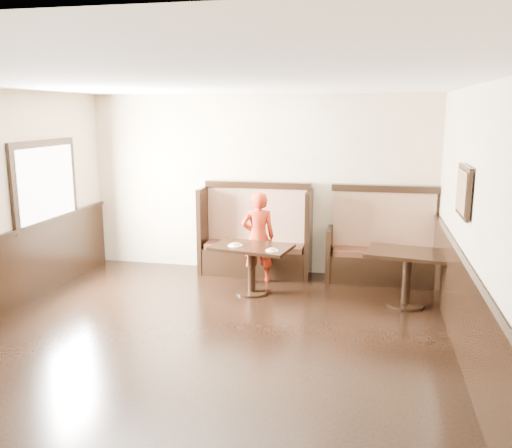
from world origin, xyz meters
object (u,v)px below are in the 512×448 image
(child, at_px, (258,237))
(table_neighbor, at_px, (407,265))
(booth_neighbor, at_px, (382,250))
(table_main, at_px, (252,257))
(booth_main, at_px, (256,241))

(child, bearing_deg, table_neighbor, 145.22)
(booth_neighbor, relative_size, table_neighbor, 1.42)
(booth_neighbor, relative_size, table_main, 1.39)
(booth_main, distance_m, child, 0.49)
(booth_neighbor, xyz_separation_m, table_neighbor, (0.30, -1.03, 0.07))
(table_main, distance_m, table_neighbor, 2.11)
(table_main, xyz_separation_m, table_neighbor, (2.11, -0.06, 0.02))
(booth_neighbor, distance_m, table_main, 2.05)
(table_main, bearing_deg, booth_main, 108.80)
(booth_neighbor, height_order, table_neighbor, booth_neighbor)
(table_main, bearing_deg, table_neighbor, 8.64)
(booth_neighbor, height_order, table_main, booth_neighbor)
(booth_neighbor, height_order, child, booth_neighbor)
(table_main, bearing_deg, booth_neighbor, 38.47)
(booth_main, height_order, booth_neighbor, same)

